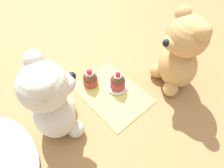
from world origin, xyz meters
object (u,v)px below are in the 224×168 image
at_px(teddy_bear_cream, 51,102).
at_px(cupcake_near_cream_bear, 90,79).
at_px(teddy_bear_tan, 180,54).
at_px(cupcake_near_tan_bear, 118,81).
at_px(saucer_plate, 118,87).

bearing_deg(teddy_bear_cream, cupcake_near_cream_bear, -51.27).
height_order(teddy_bear_tan, cupcake_near_tan_bear, teddy_bear_tan).
height_order(cupcake_near_cream_bear, saucer_plate, cupcake_near_cream_bear).
xyz_separation_m(teddy_bear_cream, teddy_bear_tan, (-0.12, -0.39, -0.00)).
bearing_deg(teddy_bear_tan, cupcake_near_tan_bear, -103.50).
xyz_separation_m(teddy_bear_cream, saucer_plate, (-0.01, -0.23, -0.13)).
height_order(teddy_bear_tan, saucer_plate, teddy_bear_tan).
relative_size(cupcake_near_cream_bear, saucer_plate, 0.98).
height_order(teddy_bear_cream, saucer_plate, teddy_bear_cream).
height_order(teddy_bear_tan, cupcake_near_cream_bear, teddy_bear_tan).
relative_size(teddy_bear_tan, saucer_plate, 3.87).
bearing_deg(saucer_plate, teddy_bear_cream, 86.82).
bearing_deg(cupcake_near_tan_bear, teddy_bear_cream, 86.82).
distance_m(cupcake_near_cream_bear, cupcake_near_tan_bear, 0.10).
bearing_deg(cupcake_near_cream_bear, teddy_bear_cream, 110.43).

